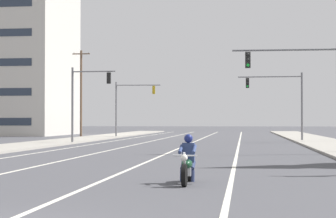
{
  "coord_description": "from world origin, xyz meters",
  "views": [
    {
      "loc": [
        4.56,
        -9.62,
        1.85
      ],
      "look_at": [
        1.17,
        18.0,
        2.39
      ],
      "focal_mm": 66.01,
      "sensor_mm": 36.0,
      "label": 1
    }
  ],
  "objects": [
    {
      "name": "lane_stripe_center",
      "position": [
        0.22,
        45.0,
        0.0
      ],
      "size": [
        0.16,
        100.0,
        0.01
      ],
      "primitive_type": "cube",
      "color": "beige",
      "rests_on": "ground"
    },
    {
      "name": "lane_stripe_left",
      "position": [
        -3.83,
        45.0,
        0.0
      ],
      "size": [
        0.16,
        100.0,
        0.01
      ],
      "primitive_type": "cube",
      "color": "beige",
      "rests_on": "ground"
    },
    {
      "name": "lane_stripe_right",
      "position": [
        4.17,
        45.0,
        0.0
      ],
      "size": [
        0.16,
        100.0,
        0.01
      ],
      "primitive_type": "cube",
      "color": "beige",
      "rests_on": "ground"
    },
    {
      "name": "lane_stripe_far_left",
      "position": [
        -7.32,
        45.0,
        0.0
      ],
      "size": [
        0.16,
        100.0,
        0.01
      ],
      "primitive_type": "cube",
      "color": "beige",
      "rests_on": "ground"
    },
    {
      "name": "sidewalk_kerb_right",
      "position": [
        11.13,
        40.0,
        0.07
      ],
      "size": [
        4.4,
        110.0,
        0.14
      ],
      "primitive_type": "cube",
      "color": "#9E998E",
      "rests_on": "ground"
    },
    {
      "name": "sidewalk_kerb_left",
      "position": [
        -11.13,
        40.0,
        0.07
      ],
      "size": [
        4.4,
        110.0,
        0.14
      ],
      "primitive_type": "cube",
      "color": "#9E998E",
      "rests_on": "ground"
    },
    {
      "name": "motorcycle_with_rider",
      "position": [
        2.92,
        8.48,
        0.59
      ],
      "size": [
        0.7,
        2.19,
        1.46
      ],
      "color": "black",
      "rests_on": "ground"
    },
    {
      "name": "traffic_signal_near_right",
      "position": [
        8.04,
        25.58,
        4.16
      ],
      "size": [
        5.95,
        0.41,
        6.2
      ],
      "color": "slate",
      "rests_on": "ground"
    },
    {
      "name": "traffic_signal_near_left",
      "position": [
        -8.25,
        39.08,
        4.02
      ],
      "size": [
        3.67,
        0.37,
        6.2
      ],
      "color": "slate",
      "rests_on": "ground"
    },
    {
      "name": "traffic_signal_mid_right",
      "position": [
        8.06,
        46.75,
        4.15
      ],
      "size": [
        5.79,
        0.37,
        6.2
      ],
      "color": "slate",
      "rests_on": "ground"
    },
    {
      "name": "traffic_signal_mid_left",
      "position": [
        -8.15,
        58.11,
        4.11
      ],
      "size": [
        5.05,
        0.55,
        6.2
      ],
      "color": "slate",
      "rests_on": "ground"
    },
    {
      "name": "utility_pole_left_far",
      "position": [
        -14.36,
        60.79,
        5.27
      ],
      "size": [
        2.08,
        0.26,
        10.12
      ],
      "color": "brown",
      "rests_on": "ground"
    }
  ]
}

